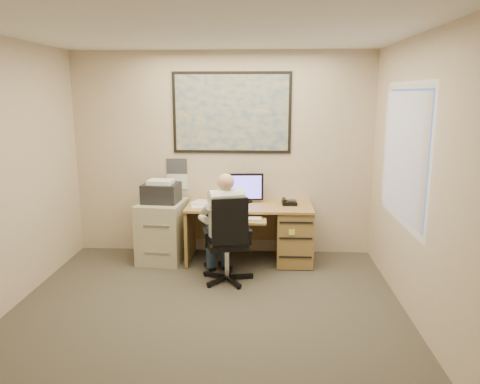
{
  "coord_description": "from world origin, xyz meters",
  "views": [
    {
      "loc": [
        0.55,
        -3.96,
        2.15
      ],
      "look_at": [
        0.28,
        1.3,
        1.04
      ],
      "focal_mm": 35.0,
      "sensor_mm": 36.0,
      "label": 1
    }
  ],
  "objects_px": {
    "desk": "(275,228)",
    "filing_cabinet": "(163,226)",
    "office_chair": "(226,257)",
    "person": "(227,228)"
  },
  "relations": [
    {
      "from": "desk",
      "to": "filing_cabinet",
      "type": "distance_m",
      "value": 1.46
    },
    {
      "from": "office_chair",
      "to": "person",
      "type": "relative_size",
      "value": 0.82
    },
    {
      "from": "desk",
      "to": "person",
      "type": "bearing_deg",
      "value": -129.74
    },
    {
      "from": "office_chair",
      "to": "person",
      "type": "xyz_separation_m",
      "value": [
        0.01,
        0.08,
        0.33
      ]
    },
    {
      "from": "person",
      "to": "office_chair",
      "type": "bearing_deg",
      "value": -120.85
    },
    {
      "from": "desk",
      "to": "office_chair",
      "type": "relative_size",
      "value": 1.54
    },
    {
      "from": "person",
      "to": "desk",
      "type": "bearing_deg",
      "value": 27.88
    },
    {
      "from": "desk",
      "to": "filing_cabinet",
      "type": "xyz_separation_m",
      "value": [
        -1.46,
        -0.04,
        0.02
      ]
    },
    {
      "from": "office_chair",
      "to": "filing_cabinet",
      "type": "bearing_deg",
      "value": 127.44
    },
    {
      "from": "desk",
      "to": "filing_cabinet",
      "type": "bearing_deg",
      "value": -178.26
    }
  ]
}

